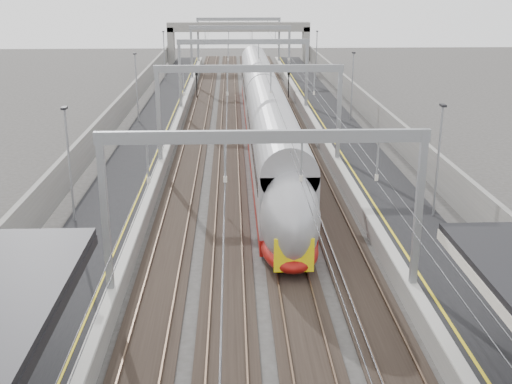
{
  "coord_description": "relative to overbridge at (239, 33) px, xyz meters",
  "views": [
    {
      "loc": [
        -1.21,
        -2.1,
        13.1
      ],
      "look_at": [
        0.0,
        29.54,
        2.6
      ],
      "focal_mm": 45.0,
      "sensor_mm": 36.0,
      "label": 1
    }
  ],
  "objects": [
    {
      "name": "wall_left",
      "position": [
        -11.2,
        -55.0,
        -3.71
      ],
      "size": [
        0.3,
        120.0,
        3.2
      ],
      "primitive_type": "cube",
      "color": "slate",
      "rests_on": "ground"
    },
    {
      "name": "signal_green",
      "position": [
        -5.2,
        -28.27,
        -2.89
      ],
      "size": [
        0.32,
        0.32,
        3.48
      ],
      "color": "black",
      "rests_on": "ground"
    },
    {
      "name": "signal_red_near",
      "position": [
        3.2,
        -31.18,
        -2.89
      ],
      "size": [
        0.32,
        0.32,
        3.48
      ],
      "color": "black",
      "rests_on": "ground"
    },
    {
      "name": "train",
      "position": [
        1.5,
        -51.48,
        -3.09
      ],
      "size": [
        2.87,
        52.38,
        4.54
      ],
      "color": "maroon",
      "rests_on": "ground"
    },
    {
      "name": "overbridge",
      "position": [
        0.0,
        0.0,
        0.0
      ],
      "size": [
        22.0,
        2.2,
        6.9
      ],
      "color": "slate",
      "rests_on": "ground"
    },
    {
      "name": "signal_red_far",
      "position": [
        5.4,
        -28.05,
        -2.89
      ],
      "size": [
        0.32,
        0.32,
        3.48
      ],
      "color": "black",
      "rests_on": "ground"
    },
    {
      "name": "overhead_line",
      "position": [
        0.0,
        -48.38,
        0.83
      ],
      "size": [
        13.0,
        140.0,
        6.6
      ],
      "color": "gray",
      "rests_on": "platform_left"
    },
    {
      "name": "tracks",
      "position": [
        0.0,
        -55.0,
        -5.26
      ],
      "size": [
        11.4,
        140.0,
        0.2
      ],
      "color": "black",
      "rests_on": "ground"
    },
    {
      "name": "wall_right",
      "position": [
        11.2,
        -55.0,
        -3.71
      ],
      "size": [
        0.3,
        120.0,
        3.2
      ],
      "primitive_type": "cube",
      "color": "slate",
      "rests_on": "ground"
    },
    {
      "name": "platform_right",
      "position": [
        8.0,
        -55.0,
        -4.81
      ],
      "size": [
        4.0,
        120.0,
        1.0
      ],
      "primitive_type": "cube",
      "color": "black",
      "rests_on": "ground"
    },
    {
      "name": "platform_left",
      "position": [
        -8.0,
        -55.0,
        -4.81
      ],
      "size": [
        4.0,
        120.0,
        1.0
      ],
      "primitive_type": "cube",
      "color": "black",
      "rests_on": "ground"
    }
  ]
}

